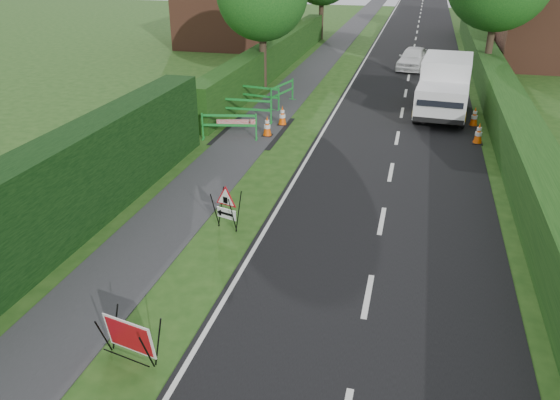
{
  "coord_description": "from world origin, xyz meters",
  "views": [
    {
      "loc": [
        3.05,
        -8.56,
        6.65
      ],
      "look_at": [
        0.16,
        2.76,
        1.15
      ],
      "focal_mm": 35.0,
      "sensor_mm": 36.0,
      "label": 1
    }
  ],
  "objects_px": {
    "triangle_sign": "(225,204)",
    "hatchback_car": "(413,58)",
    "red_rect_sign": "(129,337)",
    "works_van": "(444,86)"
  },
  "relations": [
    {
      "from": "triangle_sign",
      "to": "hatchback_car",
      "type": "height_order",
      "value": "hatchback_car"
    },
    {
      "from": "triangle_sign",
      "to": "works_van",
      "type": "xyz_separation_m",
      "value": [
        5.47,
        12.22,
        0.51
      ]
    },
    {
      "from": "triangle_sign",
      "to": "works_van",
      "type": "relative_size",
      "value": 0.2
    },
    {
      "from": "triangle_sign",
      "to": "hatchback_car",
      "type": "relative_size",
      "value": 0.28
    },
    {
      "from": "triangle_sign",
      "to": "hatchback_car",
      "type": "xyz_separation_m",
      "value": [
        3.95,
        21.44,
        -0.09
      ]
    },
    {
      "from": "red_rect_sign",
      "to": "works_van",
      "type": "height_order",
      "value": "works_van"
    },
    {
      "from": "red_rect_sign",
      "to": "works_van",
      "type": "relative_size",
      "value": 0.21
    },
    {
      "from": "works_van",
      "to": "red_rect_sign",
      "type": "bearing_deg",
      "value": -103.36
    },
    {
      "from": "triangle_sign",
      "to": "red_rect_sign",
      "type": "bearing_deg",
      "value": -72.87
    },
    {
      "from": "red_rect_sign",
      "to": "hatchback_car",
      "type": "distance_m",
      "value": 26.71
    }
  ]
}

